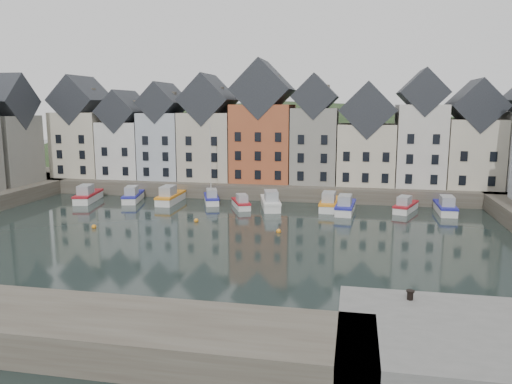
# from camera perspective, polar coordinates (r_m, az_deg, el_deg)

# --- Properties ---
(ground) EXTENTS (260.00, 260.00, 0.00)m
(ground) POSITION_cam_1_polar(r_m,az_deg,el_deg) (49.04, -5.28, -5.74)
(ground) COLOR black
(ground) RESTS_ON ground
(far_quay) EXTENTS (90.00, 16.00, 2.00)m
(far_quay) POSITION_cam_1_polar(r_m,az_deg,el_deg) (77.43, 1.01, 0.83)
(far_quay) COLOR #474137
(far_quay) RESTS_ON ground
(hillside) EXTENTS (153.60, 70.40, 64.00)m
(hillside) POSITION_cam_1_polar(r_m,az_deg,el_deg) (106.79, 3.50, -7.10)
(hillside) COLOR #1E3018
(hillside) RESTS_ON ground
(far_terrace) EXTENTS (72.37, 8.16, 17.78)m
(far_terrace) POSITION_cam_1_polar(r_m,az_deg,el_deg) (74.10, 3.22, 6.53)
(far_terrace) COLOR beige
(far_terrace) RESTS_ON far_quay
(mooring_buoys) EXTENTS (20.50, 5.50, 0.50)m
(mooring_buoys) POSITION_cam_1_polar(r_m,az_deg,el_deg) (55.11, -7.70, -3.88)
(mooring_buoys) COLOR orange
(mooring_buoys) RESTS_ON ground
(boat_a) EXTENTS (3.47, 7.24, 2.67)m
(boat_a) POSITION_cam_1_polar(r_m,az_deg,el_deg) (73.01, -18.66, -0.41)
(boat_a) COLOR silver
(boat_a) RESTS_ON ground
(boat_b) EXTENTS (3.35, 6.63, 2.44)m
(boat_b) POSITION_cam_1_polar(r_m,az_deg,el_deg) (71.36, -13.89, -0.46)
(boat_b) COLOR silver
(boat_b) RESTS_ON ground
(boat_c) EXTENTS (2.33, 7.06, 2.69)m
(boat_c) POSITION_cam_1_polar(r_m,az_deg,el_deg) (69.19, -9.77, -0.57)
(boat_c) COLOR silver
(boat_c) RESTS_ON ground
(boat_d) EXTENTS (3.65, 6.08, 11.12)m
(boat_d) POSITION_cam_1_polar(r_m,az_deg,el_deg) (68.33, -5.12, -0.66)
(boat_d) COLOR silver
(boat_d) RESTS_ON ground
(boat_e) EXTENTS (3.67, 5.61, 2.07)m
(boat_e) POSITION_cam_1_polar(r_m,az_deg,el_deg) (64.88, -1.70, -1.29)
(boat_e) COLOR silver
(boat_e) RESTS_ON ground
(boat_f) EXTENTS (3.84, 7.34, 2.69)m
(boat_f) POSITION_cam_1_polar(r_m,az_deg,el_deg) (64.45, 1.68, -1.19)
(boat_f) COLOR silver
(boat_f) RESTS_ON ground
(boat_g) EXTENTS (2.38, 6.84, 2.60)m
(boat_g) POSITION_cam_1_polar(r_m,az_deg,el_deg) (64.66, 8.37, -1.29)
(boat_g) COLOR silver
(boat_g) RESTS_ON ground
(boat_h) EXTENTS (2.56, 6.84, 2.58)m
(boat_h) POSITION_cam_1_polar(r_m,az_deg,el_deg) (62.94, 10.17, -1.65)
(boat_h) COLOR silver
(boat_h) RESTS_ON ground
(boat_i) EXTENTS (3.71, 6.15, 2.26)m
(boat_i) POSITION_cam_1_polar(r_m,az_deg,el_deg) (65.38, 16.71, -1.57)
(boat_i) COLOR silver
(boat_i) RESTS_ON ground
(boat_j) EXTENTS (2.03, 6.52, 2.50)m
(boat_j) POSITION_cam_1_polar(r_m,az_deg,el_deg) (65.97, 20.83, -1.64)
(boat_j) COLOR silver
(boat_j) RESTS_ON ground
(mooring_bollard) EXTENTS (0.48, 0.48, 0.56)m
(mooring_bollard) POSITION_cam_1_polar(r_m,az_deg,el_deg) (30.91, 17.21, -11.13)
(mooring_bollard) COLOR black
(mooring_bollard) RESTS_ON near_quay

